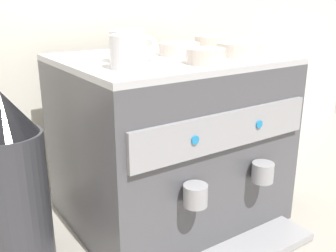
% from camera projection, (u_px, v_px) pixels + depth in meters
% --- Properties ---
extents(ground_plane, '(4.00, 4.00, 0.00)m').
position_uv_depth(ground_plane, '(168.00, 211.00, 1.20)').
color(ground_plane, '#9E998E').
extents(tiled_backsplash_wall, '(2.80, 0.03, 1.08)m').
position_uv_depth(tiled_backsplash_wall, '(107.00, 26.00, 1.33)').
color(tiled_backsplash_wall, silver).
rests_on(tiled_backsplash_wall, ground_plane).
extents(espresso_machine, '(0.57, 0.59, 0.48)m').
position_uv_depth(espresso_machine, '(169.00, 140.00, 1.12)').
color(espresso_machine, '#4C4C51').
rests_on(espresso_machine, ground_plane).
extents(ceramic_cup_0, '(0.10, 0.11, 0.07)m').
position_uv_depth(ceramic_cup_0, '(129.00, 52.00, 0.85)').
color(ceramic_cup_0, white).
rests_on(ceramic_cup_0, espresso_machine).
extents(ceramic_cup_1, '(0.08, 0.12, 0.07)m').
position_uv_depth(ceramic_cup_1, '(130.00, 43.00, 1.04)').
color(ceramic_cup_1, white).
rests_on(ceramic_cup_1, espresso_machine).
extents(ceramic_cup_2, '(0.12, 0.08, 0.07)m').
position_uv_depth(ceramic_cup_2, '(127.00, 47.00, 0.93)').
color(ceramic_cup_2, white).
rests_on(ceramic_cup_2, espresso_machine).
extents(ceramic_bowl_0, '(0.09, 0.09, 0.04)m').
position_uv_depth(ceramic_bowl_0, '(206.00, 56.00, 0.92)').
color(ceramic_bowl_0, beige).
rests_on(ceramic_bowl_0, espresso_machine).
extents(ceramic_bowl_1, '(0.10, 0.10, 0.04)m').
position_uv_depth(ceramic_bowl_1, '(211.00, 43.00, 1.17)').
color(ceramic_bowl_1, beige).
rests_on(ceramic_bowl_1, espresso_machine).
extents(ceramic_bowl_2, '(0.11, 0.11, 0.03)m').
position_uv_depth(ceramic_bowl_2, '(180.00, 49.00, 1.06)').
color(ceramic_bowl_2, beige).
rests_on(ceramic_bowl_2, espresso_machine).
extents(ceramic_bowl_3, '(0.12, 0.12, 0.04)m').
position_uv_depth(ceramic_bowl_3, '(239.00, 50.00, 1.05)').
color(ceramic_bowl_3, beige).
rests_on(ceramic_bowl_3, espresso_machine).
extents(coffee_grinder, '(0.17, 0.17, 0.43)m').
position_uv_depth(coffee_grinder, '(12.00, 182.00, 0.93)').
color(coffee_grinder, '#333338').
rests_on(coffee_grinder, ground_plane).
extents(milk_pitcher, '(0.09, 0.09, 0.14)m').
position_uv_depth(milk_pitcher, '(271.00, 166.00, 1.35)').
color(milk_pitcher, '#B7B7BC').
rests_on(milk_pitcher, ground_plane).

